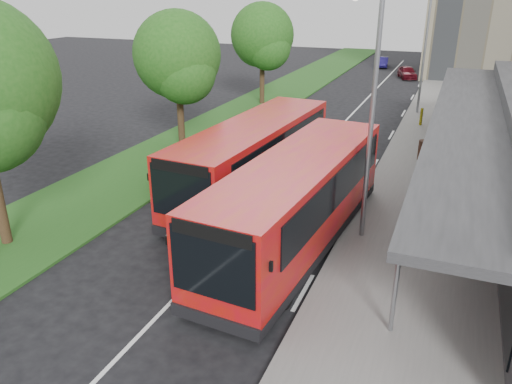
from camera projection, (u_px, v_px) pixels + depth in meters
ground at (229, 242)px, 17.31m from camera, size 120.00×120.00×0.00m
pavement at (443, 122)px, 32.35m from camera, size 5.00×80.00×0.15m
grass_verge at (257, 106)px, 36.87m from camera, size 5.00×80.00×0.10m
lane_centre_line at (333, 133)px, 30.17m from camera, size 0.12×70.00×0.01m
kerb_dashes at (398, 123)px, 32.45m from camera, size 0.12×56.00×0.01m
tree_mid at (178, 61)px, 25.73m from camera, size 4.53×4.53×7.25m
tree_far at (262, 39)px, 36.00m from camera, size 4.56×4.56×7.32m
lamp_post_near at (370, 106)px, 15.80m from camera, size 1.44×0.28×8.00m
lamp_post_far at (424, 44)px, 32.95m from camera, size 1.44×0.28×8.00m
bus_main at (297, 202)px, 16.58m from camera, size 3.61×11.12×3.10m
bus_second at (254, 158)px, 20.84m from camera, size 3.49×11.01×3.07m
litter_bin at (424, 150)px, 24.89m from camera, size 0.73×0.73×1.01m
bollard at (421, 117)px, 31.25m from camera, size 0.23×0.23×1.07m
car_near at (407, 72)px, 48.26m from camera, size 2.41×3.73×1.18m
car_far at (383, 62)px, 55.10m from camera, size 1.51×3.37×1.07m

